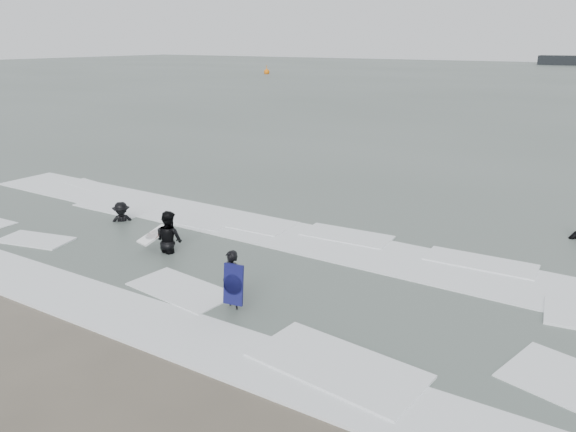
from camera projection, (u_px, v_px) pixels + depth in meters
The scene contains 7 objects.
ground at pixel (172, 315), 13.11m from camera, with size 320.00×320.00×0.00m, color brown.
surfer_centre at pixel (233, 310), 13.35m from camera, with size 0.55×0.36×1.52m, color black.
surfer_wading at pixel (170, 253), 16.94m from camera, with size 0.91×0.71×1.87m, color black.
surfer_breaker at pixel (122, 223), 19.64m from camera, with size 1.04×0.60×1.62m, color black.
surf_foam at pixel (263, 263), 16.07m from camera, with size 30.03×9.06×0.09m.
bodyboards at pixel (343, 249), 15.81m from camera, with size 11.92×10.95×1.25m.
buoy at pixel (267, 72), 101.36m from camera, with size 1.00×1.00×1.65m.
Camera 1 is at (8.67, -8.45, 6.17)m, focal length 35.00 mm.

